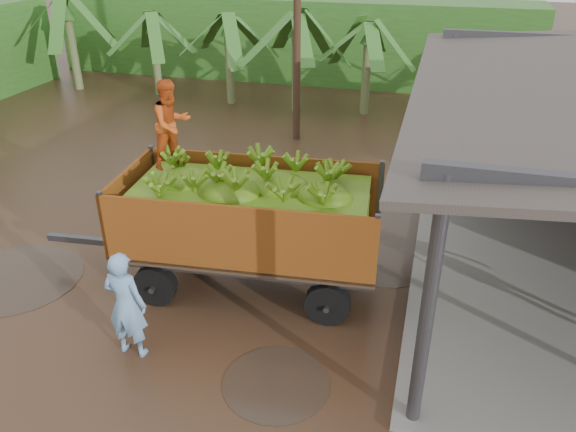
{
  "coord_description": "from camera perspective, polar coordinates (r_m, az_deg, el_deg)",
  "views": [
    {
      "loc": [
        5.1,
        -9.95,
        6.56
      ],
      "look_at": [
        2.48,
        -0.38,
        1.35
      ],
      "focal_mm": 35.0,
      "sensor_mm": 36.0,
      "label": 1
    }
  ],
  "objects": [
    {
      "name": "man_blue",
      "position": [
        9.7,
        -16.14,
        -8.66
      ],
      "size": [
        0.73,
        0.49,
        1.98
      ],
      "primitive_type": "imported",
      "rotation": [
        0.0,
        0.0,
        3.12
      ],
      "color": "#78A8DB",
      "rests_on": "ground"
    },
    {
      "name": "ground",
      "position": [
        12.96,
        -10.19,
        -3.21
      ],
      "size": [
        100.0,
        100.0,
        0.0
      ],
      "primitive_type": "plane",
      "color": "black",
      "rests_on": "ground"
    },
    {
      "name": "banana_trailer",
      "position": [
        10.89,
        -3.99,
        0.02
      ],
      "size": [
        7.03,
        2.85,
        4.02
      ],
      "rotation": [
        0.0,
        0.0,
        0.09
      ],
      "color": "#B05D19",
      "rests_on": "ground"
    },
    {
      "name": "banana_plants",
      "position": [
        20.28,
        -20.99,
        12.66
      ],
      "size": [
        24.5,
        21.13,
        4.46
      ],
      "color": "#2D661E",
      "rests_on": "ground"
    },
    {
      "name": "utility_pole",
      "position": [
        18.4,
        0.94,
        20.25
      ],
      "size": [
        1.2,
        0.24,
        8.25
      ],
      "color": "#47301E",
      "rests_on": "ground"
    },
    {
      "name": "hedge_north",
      "position": [
        27.32,
        0.02,
        17.64
      ],
      "size": [
        22.0,
        3.0,
        3.6
      ],
      "primitive_type": "cube",
      "color": "#2D661E",
      "rests_on": "ground"
    }
  ]
}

